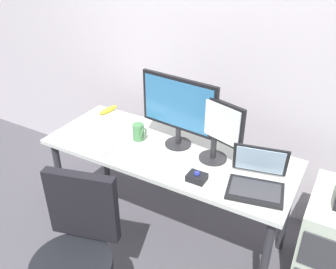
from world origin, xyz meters
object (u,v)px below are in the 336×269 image
(laptop, at_px, (257,179))
(monitor_main, at_px, (178,107))
(banana, at_px, (108,110))
(office_chair, at_px, (78,263))
(monitor_side, at_px, (215,125))
(keyboard, at_px, (86,143))
(coffee_mug, at_px, (139,132))
(trackball_mouse, at_px, (197,177))

(laptop, bearing_deg, monitor_main, 162.72)
(banana, bearing_deg, office_chair, -61.54)
(monitor_side, bearing_deg, laptop, -23.72)
(laptop, xyz_separation_m, banana, (-1.32, 0.35, -0.03))
(banana, bearing_deg, keyboard, -69.67)
(office_chair, xyz_separation_m, coffee_mug, (-0.13, 0.83, 0.39))
(monitor_main, height_order, banana, monitor_main)
(office_chair, xyz_separation_m, monitor_main, (0.14, 0.90, 0.61))
(laptop, height_order, banana, laptop)
(laptop, height_order, coffee_mug, laptop)
(office_chair, relative_size, laptop, 2.52)
(monitor_main, xyz_separation_m, banana, (-0.72, 0.17, -0.26))
(monitor_side, xyz_separation_m, banana, (-0.99, 0.21, -0.22))
(monitor_main, relative_size, laptop, 1.53)
(banana, bearing_deg, monitor_side, -11.82)
(monitor_side, xyz_separation_m, trackball_mouse, (0.01, -0.25, -0.22))
(banana, bearing_deg, coffee_mug, -27.83)
(office_chair, bearing_deg, keyboard, 124.26)
(monitor_side, relative_size, keyboard, 1.00)
(office_chair, height_order, keyboard, office_chair)
(trackball_mouse, relative_size, banana, 0.58)
(office_chair, distance_m, monitor_main, 1.10)
(office_chair, relative_size, trackball_mouse, 8.34)
(monitor_main, distance_m, monitor_side, 0.28)
(trackball_mouse, bearing_deg, monitor_side, 92.08)
(monitor_main, distance_m, banana, 0.78)
(monitor_main, bearing_deg, coffee_mug, -164.73)
(keyboard, distance_m, laptop, 1.15)
(monitor_side, distance_m, trackball_mouse, 0.34)
(monitor_main, relative_size, keyboard, 1.33)
(trackball_mouse, bearing_deg, banana, 155.29)
(keyboard, height_order, coffee_mug, coffee_mug)
(coffee_mug, bearing_deg, keyboard, -138.84)
(office_chair, bearing_deg, banana, 118.46)
(office_chair, height_order, monitor_main, monitor_main)
(laptop, distance_m, trackball_mouse, 0.34)
(monitor_side, relative_size, laptop, 1.14)
(monitor_main, relative_size, coffee_mug, 4.69)
(office_chair, bearing_deg, trackball_mouse, 55.11)
(monitor_side, bearing_deg, coffee_mug, -176.80)
(keyboard, bearing_deg, monitor_main, 29.99)
(monitor_side, xyz_separation_m, coffee_mug, (-0.54, -0.03, -0.19))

